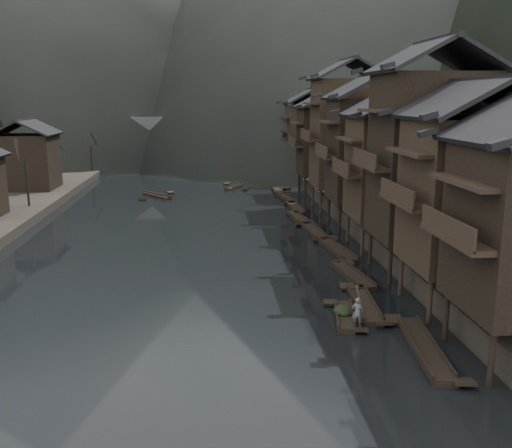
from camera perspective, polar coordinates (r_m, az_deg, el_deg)
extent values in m
plane|color=black|center=(34.48, -8.20, -8.45)|extent=(300.00, 300.00, 0.00)
cube|color=#2D2823|center=(80.07, 19.51, 3.63)|extent=(40.00, 200.00, 1.80)
cylinder|color=black|center=(27.15, 22.51, -12.30)|extent=(0.30, 0.30, 2.90)
cylinder|color=black|center=(31.13, 18.49, -8.78)|extent=(0.30, 0.30, 2.90)
cylinder|color=black|center=(32.29, 23.02, -8.37)|extent=(0.30, 0.30, 2.90)
cube|color=black|center=(27.29, 19.39, -1.32)|extent=(1.20, 5.70, 0.25)
cylinder|color=black|center=(33.03, 16.99, -7.44)|extent=(0.30, 0.30, 2.90)
cylinder|color=black|center=(37.28, 14.30, -4.99)|extent=(0.30, 0.30, 2.90)
cylinder|color=black|center=(34.12, 21.32, -7.11)|extent=(0.30, 0.30, 2.90)
cylinder|color=black|center=(38.25, 18.21, -4.78)|extent=(0.30, 0.30, 2.90)
cube|color=black|center=(35.04, 20.86, 2.85)|extent=(7.00, 6.00, 8.55)
cube|color=black|center=(33.58, 14.63, 2.13)|extent=(1.20, 5.70, 0.25)
cylinder|color=black|center=(39.27, 13.26, -4.04)|extent=(0.30, 0.30, 2.90)
cylinder|color=black|center=(43.69, 11.35, -2.27)|extent=(0.30, 0.30, 2.90)
cylinder|color=black|center=(40.20, 17.00, -3.87)|extent=(0.30, 0.30, 2.90)
cylinder|color=black|center=(44.52, 14.75, -2.16)|extent=(0.30, 0.30, 2.90)
cube|color=black|center=(41.23, 16.85, 6.40)|extent=(7.00, 6.00, 11.30)
cube|color=black|center=(40.00, 11.44, 5.69)|extent=(1.20, 5.70, 0.25)
cylinder|color=black|center=(45.74, 10.59, -1.57)|extent=(0.30, 0.30, 2.90)
cylinder|color=black|center=(50.25, 9.17, -0.25)|extent=(0.30, 0.30, 2.90)
cylinder|color=black|center=(46.53, 13.86, -1.48)|extent=(0.30, 0.30, 2.90)
cylinder|color=black|center=(50.98, 12.17, -0.19)|extent=(0.30, 0.30, 2.90)
cube|color=black|center=(47.93, 13.69, 5.50)|extent=(7.00, 6.00, 8.20)
cube|color=black|center=(46.88, 9.00, 5.04)|extent=(1.20, 5.70, 0.25)
cylinder|color=black|center=(53.29, 8.35, 0.51)|extent=(0.30, 0.30, 2.90)
cylinder|color=black|center=(57.88, 7.29, 1.49)|extent=(0.30, 0.30, 2.90)
cylinder|color=black|center=(53.97, 11.20, 0.55)|extent=(0.30, 0.30, 2.90)
cylinder|color=black|center=(58.51, 9.92, 1.53)|extent=(0.30, 0.30, 2.90)
cube|color=black|center=(55.47, 11.14, 7.23)|extent=(7.00, 6.00, 9.56)
cube|color=black|center=(54.56, 7.04, 6.78)|extent=(1.20, 5.70, 0.25)
cylinder|color=black|center=(61.92, 6.49, 2.23)|extent=(0.30, 0.30, 2.90)
cylinder|color=black|center=(66.56, 5.69, 2.97)|extent=(0.30, 0.30, 2.90)
cylinder|color=black|center=(62.51, 8.96, 2.26)|extent=(0.30, 0.30, 2.90)
cylinder|color=black|center=(67.11, 8.00, 2.99)|extent=(0.30, 0.30, 2.90)
cube|color=black|center=(64.08, 8.98, 8.90)|extent=(7.00, 6.00, 11.60)
cube|color=black|center=(63.29, 5.40, 8.43)|extent=(1.20, 5.70, 0.25)
cylinder|color=black|center=(71.62, 4.94, 3.66)|extent=(0.30, 0.30, 2.90)
cylinder|color=black|center=(76.30, 4.34, 4.21)|extent=(0.30, 0.30, 2.90)
cylinder|color=black|center=(72.13, 7.10, 3.67)|extent=(0.30, 0.30, 2.90)
cylinder|color=black|center=(76.78, 6.37, 4.23)|extent=(0.30, 0.30, 2.90)
cube|color=black|center=(73.92, 7.10, 8.18)|extent=(7.00, 6.00, 8.41)
cube|color=black|center=(73.23, 4.00, 7.88)|extent=(1.20, 5.70, 0.25)
cylinder|color=black|center=(83.35, 3.56, 4.93)|extent=(0.30, 0.30, 2.90)
cylinder|color=black|center=(88.06, 3.11, 5.34)|extent=(0.30, 0.30, 2.90)
cylinder|color=black|center=(83.79, 5.43, 4.94)|extent=(0.30, 0.30, 2.90)
cylinder|color=black|center=(88.48, 4.88, 5.35)|extent=(0.30, 0.30, 2.90)
cube|color=black|center=(85.66, 5.46, 8.94)|extent=(7.00, 6.00, 8.81)
cube|color=black|center=(85.07, 2.77, 8.66)|extent=(1.20, 5.70, 0.25)
cube|color=black|center=(77.92, -21.81, 5.98)|extent=(6.50, 6.50, 6.80)
cylinder|color=black|center=(65.15, -21.92, 3.98)|extent=(0.24, 0.24, 4.83)
cylinder|color=black|center=(81.52, -18.46, 5.65)|extent=(0.24, 0.24, 4.44)
cylinder|color=black|center=(93.76, -16.68, 6.45)|extent=(0.24, 0.24, 4.01)
cube|color=black|center=(30.00, 16.44, -11.83)|extent=(1.90, 7.56, 0.30)
cube|color=black|center=(29.93, 16.46, -11.52)|extent=(1.93, 7.42, 0.10)
cube|color=black|center=(32.91, 13.58, -9.18)|extent=(1.03, 1.01, 0.36)
cube|color=black|center=(27.14, 20.01, -14.47)|extent=(1.03, 1.01, 0.36)
cube|color=black|center=(35.12, 10.70, -7.89)|extent=(1.62, 6.51, 0.30)
cube|color=black|center=(35.05, 10.72, -7.61)|extent=(1.67, 6.39, 0.10)
cube|color=black|center=(37.81, 9.11, -6.11)|extent=(1.00, 0.87, 0.34)
cube|color=black|center=(32.38, 12.60, -9.50)|extent=(1.00, 0.87, 0.34)
cube|color=black|center=(40.26, 9.60, -5.17)|extent=(1.87, 6.00, 0.30)
cube|color=black|center=(40.21, 9.61, -4.93)|extent=(1.91, 5.89, 0.10)
cube|color=black|center=(42.92, 9.17, -3.85)|extent=(1.02, 0.85, 0.32)
cube|color=black|center=(37.55, 10.11, -6.28)|extent=(1.02, 0.85, 0.32)
cube|color=black|center=(46.96, 8.01, -2.56)|extent=(1.98, 7.45, 0.30)
cube|color=black|center=(46.91, 8.02, -2.35)|extent=(2.01, 7.32, 0.10)
cube|color=black|center=(50.34, 7.61, -1.36)|extent=(1.04, 1.01, 0.36)
cube|color=black|center=(43.53, 8.48, -3.59)|extent=(1.04, 1.01, 0.36)
cube|color=black|center=(53.13, 5.77, -0.73)|extent=(1.39, 7.17, 0.30)
cube|color=black|center=(53.09, 5.77, -0.54)|extent=(1.44, 7.02, 0.10)
cube|color=black|center=(56.40, 5.28, 0.20)|extent=(0.97, 0.91, 0.35)
cube|color=black|center=(49.81, 6.32, -1.47)|extent=(0.97, 0.91, 0.35)
cube|color=black|center=(58.73, 4.21, 0.58)|extent=(1.58, 6.48, 0.30)
cube|color=black|center=(58.70, 4.21, 0.75)|extent=(1.62, 6.36, 0.10)
cube|color=black|center=(61.72, 3.98, 1.30)|extent=(0.99, 0.86, 0.34)
cube|color=black|center=(55.70, 4.46, 0.06)|extent=(0.99, 0.86, 0.34)
cube|color=black|center=(64.51, 3.89, 1.66)|extent=(1.21, 7.25, 0.30)
cube|color=black|center=(64.47, 3.89, 1.82)|extent=(1.26, 7.11, 0.10)
cube|color=black|center=(67.87, 3.49, 2.33)|extent=(0.95, 0.90, 0.36)
cube|color=black|center=(61.10, 4.33, 1.18)|extent=(0.95, 0.90, 0.36)
cube|color=black|center=(69.69, 3.19, 2.48)|extent=(1.86, 6.33, 0.30)
cube|color=black|center=(69.66, 3.19, 2.63)|extent=(1.90, 6.22, 0.10)
cube|color=black|center=(72.62, 3.16, 3.00)|extent=(1.02, 0.88, 0.33)
cube|color=black|center=(66.72, 3.23, 2.15)|extent=(1.02, 0.88, 0.33)
cube|color=black|center=(76.04, 2.21, 3.34)|extent=(1.57, 6.94, 0.30)
cube|color=black|center=(76.01, 2.21, 3.47)|extent=(1.61, 6.80, 0.10)
cube|color=black|center=(79.22, 1.76, 3.81)|extent=(0.99, 0.91, 0.35)
cube|color=black|center=(72.83, 2.70, 3.04)|extent=(0.99, 0.91, 0.35)
cube|color=black|center=(80.96, 2.52, 3.89)|extent=(1.81, 7.31, 0.30)
cube|color=black|center=(80.94, 2.52, 4.02)|extent=(1.85, 7.17, 0.10)
cube|color=black|center=(84.38, 2.46, 4.34)|extent=(1.02, 0.97, 0.36)
cube|color=black|center=(77.51, 2.59, 3.61)|extent=(1.02, 0.97, 0.36)
cube|color=black|center=(88.40, 1.28, 4.63)|extent=(1.55, 6.18, 0.30)
cube|color=black|center=(88.38, 1.28, 4.75)|extent=(1.59, 6.06, 0.10)
cube|color=black|center=(91.25, 0.95, 4.97)|extent=(0.99, 0.82, 0.33)
cube|color=black|center=(85.52, 1.63, 4.46)|extent=(0.99, 0.82, 0.33)
cube|color=black|center=(93.63, 0.91, 5.08)|extent=(1.48, 6.87, 0.30)
cube|color=black|center=(93.61, 0.91, 5.19)|extent=(1.53, 6.74, 0.10)
cube|color=black|center=(96.82, 0.60, 5.41)|extent=(0.98, 0.89, 0.35)
cube|color=black|center=(90.41, 1.23, 4.90)|extent=(0.98, 0.89, 0.35)
cube|color=black|center=(73.19, -9.86, 2.80)|extent=(4.02, 5.00, 0.30)
cube|color=black|center=(73.16, -9.86, 2.94)|extent=(4.00, 4.95, 0.10)
cube|color=black|center=(75.13, -8.55, 3.20)|extent=(1.09, 1.05, 0.31)
cube|color=black|center=(71.25, -11.24, 2.60)|extent=(1.09, 1.05, 0.31)
cube|color=black|center=(79.68, -2.04, 3.76)|extent=(3.29, 5.69, 0.30)
cube|color=black|center=(79.66, -2.04, 3.89)|extent=(3.29, 5.60, 0.10)
cube|color=black|center=(82.12, -2.93, 4.11)|extent=(1.07, 1.00, 0.32)
cube|color=black|center=(77.22, -1.11, 3.59)|extent=(1.07, 1.00, 0.32)
cube|color=black|center=(93.23, -1.26, 5.04)|extent=(4.39, 5.20, 0.30)
cube|color=black|center=(93.21, -1.26, 5.15)|extent=(4.36, 5.14, 0.10)
cube|color=black|center=(95.51, -0.30, 5.31)|extent=(1.11, 1.09, 0.32)
cube|color=black|center=(90.95, -2.26, 4.94)|extent=(1.11, 1.09, 0.32)
cube|color=black|center=(100.22, -5.40, 5.51)|extent=(3.37, 5.79, 0.30)
cube|color=black|center=(100.20, -5.40, 5.62)|extent=(3.37, 5.70, 0.10)
cube|color=black|center=(102.79, -6.05, 5.75)|extent=(1.08, 1.02, 0.32)
cube|color=black|center=(97.64, -4.72, 5.42)|extent=(1.08, 1.02, 0.32)
cube|color=#4C4C4F|center=(104.29, -6.06, 9.66)|extent=(40.00, 6.00, 1.60)
cube|color=#4C4C4F|center=(101.54, -6.11, 10.32)|extent=(40.00, 0.50, 1.00)
cube|color=#4C4C4F|center=(106.94, -6.05, 10.43)|extent=(40.00, 0.50, 1.00)
cube|color=#4C4C4F|center=(105.79, -13.68, 7.25)|extent=(3.20, 6.00, 6.40)
cube|color=#4C4C4F|center=(104.76, -8.49, 7.41)|extent=(3.20, 6.00, 6.40)
cube|color=#4C4C4F|center=(104.57, -3.53, 7.51)|extent=(3.20, 6.00, 6.40)
cube|color=#4C4C4F|center=(105.21, 1.70, 7.56)|extent=(3.20, 6.00, 6.40)
cube|color=black|center=(33.06, 8.83, -9.13)|extent=(1.71, 4.49, 0.30)
cube|color=black|center=(32.99, 8.84, -8.84)|extent=(1.74, 4.41, 0.10)
cube|color=black|center=(34.82, 7.44, -7.71)|extent=(0.89, 0.69, 0.29)
cube|color=black|center=(31.24, 10.40, -10.23)|extent=(0.89, 0.69, 0.29)
ellipsoid|color=black|center=(33.03, 8.71, -8.03)|extent=(1.05, 1.37, 0.63)
imported|color=slate|center=(31.25, 10.13, -8.29)|extent=(0.70, 0.57, 1.67)
cylinder|color=#8C7A51|center=(30.51, 10.67, -3.87)|extent=(1.38, 2.64, 3.33)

